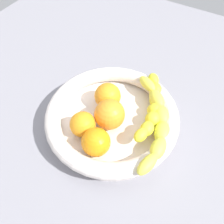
{
  "coord_description": "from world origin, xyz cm",
  "views": [
    {
      "loc": [
        15.8,
        -26.83,
        49.26
      ],
      "look_at": [
        0.0,
        0.0,
        8.15
      ],
      "focal_mm": 38.02,
      "sensor_mm": 36.0,
      "label": 1
    }
  ],
  "objects": [
    {
      "name": "banana_draped_right",
      "position": [
        7.14,
        5.79,
        7.76
      ],
      "size": [
        8.45,
        19.73,
        4.67
      ],
      "color": "yellow",
      "rests_on": "fruit_bowl"
    },
    {
      "name": "orange_rear",
      "position": [
        -3.75,
        -5.79,
        7.92
      ],
      "size": [
        5.55,
        5.55,
        5.55
      ],
      "primitive_type": "sphere",
      "color": "orange",
      "rests_on": "fruit_bowl"
    },
    {
      "name": "orange_front",
      "position": [
        -3.16,
        3.42,
        8.21
      ],
      "size": [
        6.11,
        6.11,
        6.11
      ],
      "primitive_type": "sphere",
      "color": "orange",
      "rests_on": "fruit_bowl"
    },
    {
      "name": "orange_mid_left",
      "position": [
        1.04,
        -8.07,
        8.11
      ],
      "size": [
        5.92,
        5.92,
        5.92
      ],
      "primitive_type": "sphere",
      "color": "orange",
      "rests_on": "fruit_bowl"
    },
    {
      "name": "fruit_bowl",
      "position": [
        0.0,
        0.0,
        5.94
      ],
      "size": [
        29.69,
        29.69,
        5.65
      ],
      "color": "silver",
      "rests_on": "kitchen_counter"
    },
    {
      "name": "banana_draped_left",
      "position": [
        9.59,
        2.69,
        7.92
      ],
      "size": [
        13.72,
        23.69,
        4.37
      ],
      "color": "#E2DE44",
      "rests_on": "fruit_bowl"
    },
    {
      "name": "orange_mid_right",
      "position": [
        -0.24,
        -1.02,
        8.5
      ],
      "size": [
        6.69,
        6.69,
        6.69
      ],
      "primitive_type": "sphere",
      "color": "orange",
      "rests_on": "fruit_bowl"
    },
    {
      "name": "kitchen_counter",
      "position": [
        0.0,
        0.0,
        1.5
      ],
      "size": [
        120.0,
        120.0,
        3.0
      ],
      "primitive_type": "cube",
      "color": "gray",
      "rests_on": "ground"
    }
  ]
}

